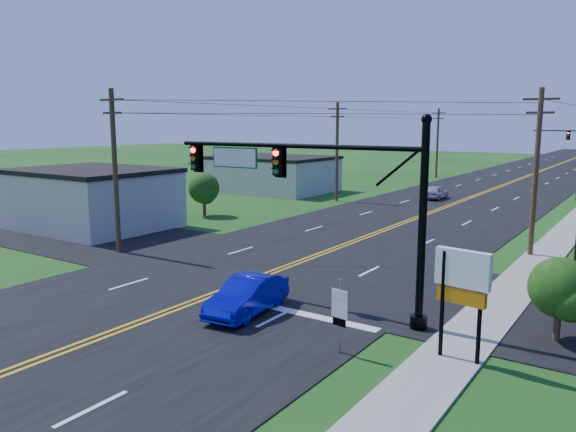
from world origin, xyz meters
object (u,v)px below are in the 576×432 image
Objects in this scene: signal_mast_main at (311,187)px; stop_sign at (555,274)px; signal_mast_far at (575,141)px; route_sign at (340,311)px; blue_car at (247,296)px.

stop_sign is (8.08, 4.53, -3.23)m from signal_mast_main.
signal_mast_far is 68.01m from stop_sign.
stop_sign is (7.98, -67.47, -3.02)m from signal_mast_far.
signal_mast_main is 9.81m from stop_sign.
route_sign is 1.14× the size of stop_sign.
blue_car is 1.98× the size of stop_sign.
signal_mast_far is at bearing 81.70° from blue_car.
signal_mast_main reaches higher than route_sign.
route_sign is (3.16, -3.42, -3.34)m from signal_mast_main.
signal_mast_far is 5.20× the size of stop_sign.
blue_car is 4.93m from route_sign.
stop_sign is (4.92, 7.95, 0.11)m from route_sign.
signal_mast_far reaches higher than stop_sign.
signal_mast_main is 72.00m from signal_mast_far.
blue_car is at bearing 173.13° from route_sign.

